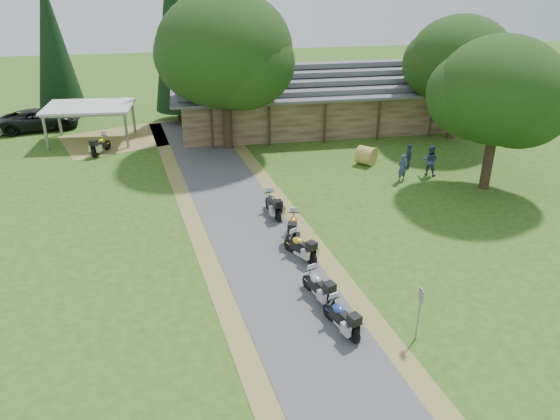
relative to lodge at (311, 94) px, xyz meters
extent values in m
plane|color=#295116|center=(-6.00, -24.00, -2.45)|extent=(120.00, 120.00, 0.00)
plane|color=#4D4C4F|center=(-6.50, -20.00, -2.45)|extent=(51.95, 51.95, 0.00)
imported|color=black|center=(-20.81, 2.44, -1.27)|extent=(3.74, 6.54, 2.36)
imported|color=#334060|center=(2.85, -12.19, -1.44)|extent=(0.68, 0.59, 2.01)
imported|color=#334060|center=(4.90, -11.56, -1.32)|extent=(0.79, 0.75, 2.25)
imported|color=#334060|center=(4.06, -10.22, -1.51)|extent=(0.46, 0.58, 1.87)
cylinder|color=olive|center=(1.63, -9.11, -1.86)|extent=(1.60, 1.60, 1.18)
cone|color=black|center=(-10.15, 2.96, 3.94)|extent=(3.71, 3.71, 12.78)
cone|color=black|center=(-19.71, 6.02, 3.08)|extent=(3.60, 3.60, 11.05)
camera|label=1|loc=(-9.55, -40.95, 10.31)|focal=35.00mm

